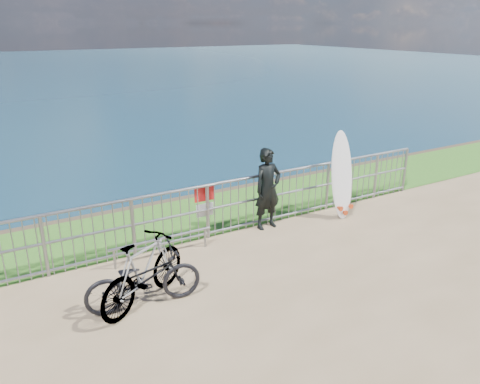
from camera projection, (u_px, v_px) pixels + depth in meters
grass_strip at (207, 214)px, 10.42m from camera, size 120.00×120.00×0.00m
railing at (231, 206)px, 9.33m from camera, size 10.06×0.10×1.13m
surfer at (268, 189)px, 9.49m from camera, size 0.64×0.45×1.69m
surfboard at (342, 178)px, 10.03m from camera, size 0.58×0.53×1.90m
bicycle_near at (143, 279)px, 6.90m from camera, size 1.79×0.78×0.91m
bicycle_far at (144, 271)px, 6.96m from camera, size 1.80×1.32×1.07m
bike_rack at (162, 241)px, 8.40m from camera, size 1.93×0.05×0.40m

